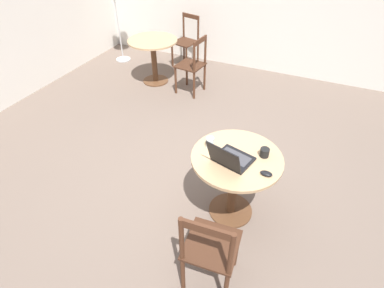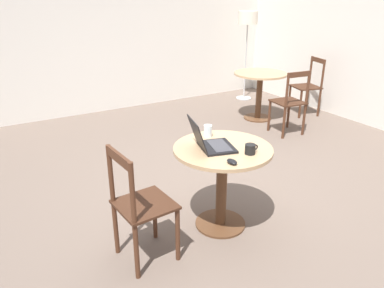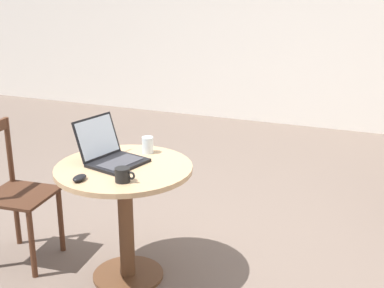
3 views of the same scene
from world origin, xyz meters
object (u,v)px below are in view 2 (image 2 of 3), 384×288
chair_mid_right (308,87)px  laptop (211,143)px  cafe_table_near (222,167)px  mouse (232,162)px  chair_near_left (140,207)px  chair_mid_front (290,103)px  floor_lamp (248,24)px  cafe_table_mid (260,84)px  mug (250,149)px  drinking_glass (208,131)px

chair_mid_right → laptop: (-3.12, -1.88, 0.33)m
cafe_table_near → mouse: (-0.12, -0.28, 0.20)m
cafe_table_near → chair_near_left: bearing=-175.4°
cafe_table_near → chair_mid_front: size_ratio=0.88×
cafe_table_near → chair_near_left: chair_near_left is taller
mouse → floor_lamp: bearing=50.6°
chair_mid_front → laptop: bearing=-148.7°
mouse → cafe_table_mid: bearing=46.2°
cafe_table_mid → mug: size_ratio=6.90×
cafe_table_near → drinking_glass: bearing=84.1°
chair_mid_right → laptop: laptop is taller
mouse → chair_mid_right: bearing=34.9°
chair_mid_right → floor_lamp: 1.58m
chair_near_left → chair_mid_front: (2.88, 1.44, 0.00)m
cafe_table_near → mug: 0.32m
mug → laptop: bearing=130.9°
chair_mid_right → laptop: size_ratio=2.26×
cafe_table_mid → laptop: (-2.29, -2.09, 0.23)m
chair_near_left → drinking_glass: 0.92m
laptop → drinking_glass: 0.27m
laptop → drinking_glass: bearing=62.0°
cafe_table_near → laptop: (-0.10, 0.03, 0.23)m
chair_near_left → floor_lamp: 4.85m
laptop → mouse: laptop is taller
chair_near_left → mouse: 0.75m
chair_near_left → cafe_table_mid: bearing=36.5°
cafe_table_mid → drinking_glass: 2.86m
chair_near_left → chair_mid_right: bearing=27.5°
cafe_table_mid → laptop: bearing=-137.5°
cafe_table_near → drinking_glass: size_ratio=7.82×
cafe_table_near → laptop: bearing=162.3°
chair_mid_front → mug: 2.57m
chair_mid_right → drinking_glass: chair_mid_right is taller
chair_mid_right → floor_lamp: bearing=103.2°
floor_lamp → drinking_glass: size_ratio=15.23×
cafe_table_near → cafe_table_mid: (2.19, 2.12, 0.00)m
cafe_table_near → laptop: size_ratio=2.00×
cafe_table_mid → floor_lamp: floor_lamp is taller
mouse → mug: 0.24m
chair_near_left → floor_lamp: (3.50, 3.24, 0.90)m
cafe_table_near → chair_mid_right: 3.58m
chair_near_left → laptop: (0.67, 0.09, 0.33)m
mouse → mug: (0.23, 0.07, 0.02)m
cafe_table_mid → drinking_glass: size_ratio=7.82×
chair_mid_front → floor_lamp: (0.62, 1.81, 0.90)m
cafe_table_mid → mug: mug is taller
cafe_table_mid → chair_mid_front: 0.76m
laptop → mug: 0.32m
chair_mid_right → drinking_glass: bearing=-151.3°
chair_near_left → mug: (0.88, -0.15, 0.32)m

